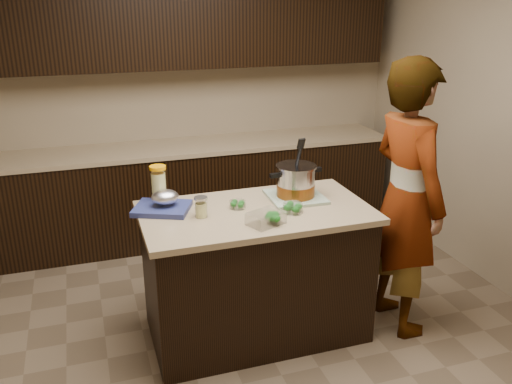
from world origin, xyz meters
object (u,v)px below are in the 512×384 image
stock_pot (296,183)px  lemonade_pitcher (159,187)px  person (406,199)px  island (256,272)px

stock_pot → lemonade_pitcher: size_ratio=1.50×
stock_pot → person: bearing=-30.4°
island → stock_pot: stock_pot is taller
person → island: bearing=77.1°
stock_pot → person: person is taller
island → stock_pot: 0.65m
lemonade_pitcher → person: size_ratio=0.14×
lemonade_pitcher → person: bearing=-17.5°
island → lemonade_pitcher: 0.85m
island → stock_pot: bearing=19.9°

